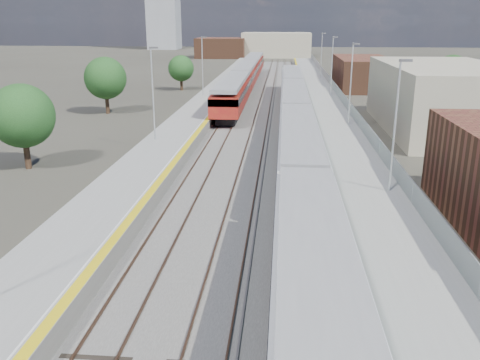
# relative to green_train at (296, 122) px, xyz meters

# --- Properties ---
(ground) EXTENTS (320.00, 320.00, 0.00)m
(ground) POSITION_rel_green_train_xyz_m (-1.50, 13.39, -2.18)
(ground) COLOR #47443A
(ground) RESTS_ON ground
(ballast_bed) EXTENTS (10.50, 155.00, 0.06)m
(ballast_bed) POSITION_rel_green_train_xyz_m (-3.75, 15.89, -2.15)
(ballast_bed) COLOR #565451
(ballast_bed) RESTS_ON ground
(tracks) EXTENTS (8.96, 160.00, 0.17)m
(tracks) POSITION_rel_green_train_xyz_m (-3.15, 17.56, -2.08)
(tracks) COLOR #4C3323
(tracks) RESTS_ON ground
(platform_right) EXTENTS (4.70, 155.00, 8.52)m
(platform_right) POSITION_rel_green_train_xyz_m (3.78, 15.88, -1.65)
(platform_right) COLOR slate
(platform_right) RESTS_ON ground
(platform_left) EXTENTS (4.30, 155.00, 8.52)m
(platform_left) POSITION_rel_green_train_xyz_m (-10.55, 15.88, -1.67)
(platform_left) COLOR slate
(platform_left) RESTS_ON ground
(buildings) EXTENTS (72.00, 185.50, 40.00)m
(buildings) POSITION_rel_green_train_xyz_m (-19.62, 101.99, 8.52)
(buildings) COLOR brown
(buildings) RESTS_ON ground
(green_train) EXTENTS (2.82, 78.44, 3.10)m
(green_train) POSITION_rel_green_train_xyz_m (0.00, 0.00, 0.00)
(green_train) COLOR black
(green_train) RESTS_ON ground
(red_train) EXTENTS (3.06, 61.99, 3.86)m
(red_train) POSITION_rel_green_train_xyz_m (-7.00, 37.02, 0.10)
(red_train) COLOR black
(red_train) RESTS_ON ground
(tree_a) EXTENTS (4.60, 4.60, 6.23)m
(tree_a) POSITION_rel_green_train_xyz_m (-19.80, -8.56, 1.74)
(tree_a) COLOR #382619
(tree_a) RESTS_ON ground
(tree_b) EXTENTS (4.82, 4.82, 6.53)m
(tree_b) POSITION_rel_green_train_xyz_m (-21.64, 14.56, 1.92)
(tree_b) COLOR #382619
(tree_b) RESTS_ON ground
(tree_c) EXTENTS (3.96, 3.96, 5.37)m
(tree_c) POSITION_rel_green_train_xyz_m (-17.00, 35.76, 1.19)
(tree_c) COLOR #382619
(tree_c) RESTS_ON ground
(tree_d) EXTENTS (4.54, 4.54, 6.15)m
(tree_d) POSITION_rel_green_train_xyz_m (21.22, 27.95, 1.68)
(tree_d) COLOR #382619
(tree_d) RESTS_ON ground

